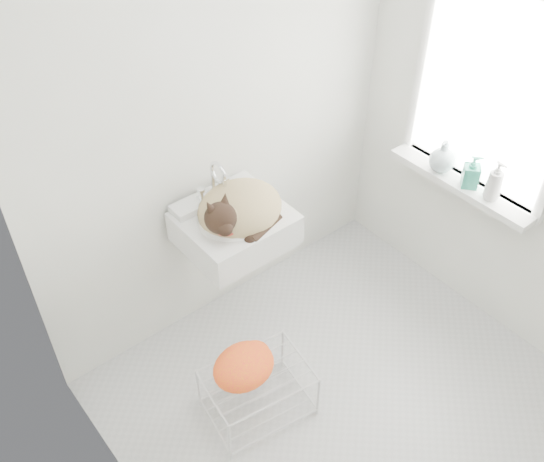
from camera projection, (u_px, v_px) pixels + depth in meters
floor at (341, 397)px, 3.29m from camera, size 2.20×2.00×0.02m
back_wall at (219, 118)px, 3.04m from camera, size 2.20×0.02×2.50m
right_wall at (523, 126)px, 2.98m from camera, size 0.02×2.00×2.50m
left_wall at (118, 361)px, 1.94m from camera, size 0.02×2.00×2.50m
window_glass at (492, 93)px, 3.02m from camera, size 0.01×0.80×1.00m
window_frame at (490, 94)px, 3.02m from camera, size 0.04×0.90×1.10m
windowsill at (461, 183)px, 3.33m from camera, size 0.16×0.88×0.04m
sink at (234, 215)px, 3.10m from camera, size 0.54×0.47×0.21m
faucet at (212, 176)px, 3.11m from camera, size 0.19×0.14×0.19m
cat at (238, 210)px, 3.07m from camera, size 0.46×0.37×0.29m
wire_rack at (258, 393)px, 3.13m from camera, size 0.55×0.43×0.30m
towel at (244, 371)px, 3.01m from camera, size 0.35×0.26×0.13m
bottle_a at (490, 198)px, 3.20m from camera, size 0.08×0.08×0.19m
bottle_b at (468, 186)px, 3.29m from camera, size 0.12×0.12×0.18m
bottle_c at (440, 169)px, 3.40m from camera, size 0.17×0.17×0.18m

